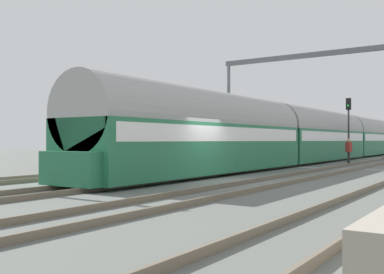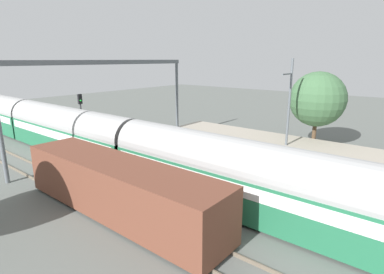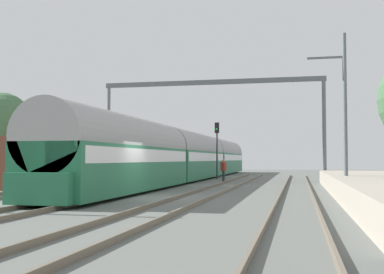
{
  "view_description": "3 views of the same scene",
  "coord_description": "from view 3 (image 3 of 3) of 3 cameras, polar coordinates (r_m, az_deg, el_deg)",
  "views": [
    {
      "loc": [
        9.07,
        -15.69,
        1.61
      ],
      "look_at": [
        -2.15,
        1.21,
        1.76
      ],
      "focal_mm": 42.7,
      "sensor_mm": 36.0,
      "label": 1
    },
    {
      "loc": [
        -15.45,
        -5.38,
        7.93
      ],
      "look_at": [
        1.95,
        8.67,
        2.22
      ],
      "focal_mm": 28.65,
      "sensor_mm": 36.0,
      "label": 2
    },
    {
      "loc": [
        6.55,
        -20.96,
        1.72
      ],
      "look_at": [
        -1.07,
        13.91,
        3.34
      ],
      "focal_mm": 45.51,
      "sensor_mm": 36.0,
      "label": 3
    }
  ],
  "objects": [
    {
      "name": "ground",
      "position": [
        22.03,
        -5.05,
        -7.08
      ],
      "size": [
        120.0,
        120.0,
        0.0
      ],
      "primitive_type": "plane",
      "color": "#5C615C"
    },
    {
      "name": "track_far_west",
      "position": [
        24.72,
        -19.53,
        -6.26
      ],
      "size": [
        1.52,
        60.0,
        0.16
      ],
      "color": "#6B5F4F",
      "rests_on": "ground"
    },
    {
      "name": "track_west",
      "position": [
        22.76,
        -10.25,
        -6.7
      ],
      "size": [
        1.52,
        60.0,
        0.16
      ],
      "color": "#6B5F4F",
      "rests_on": "ground"
    },
    {
      "name": "track_east",
      "position": [
        21.49,
        0.47,
        -6.99
      ],
      "size": [
        1.52,
        60.0,
        0.16
      ],
      "color": "#6B5F4F",
      "rests_on": "ground"
    },
    {
      "name": "track_far_east",
      "position": [
        21.03,
        12.08,
        -7.03
      ],
      "size": [
        1.52,
        60.0,
        0.16
      ],
      "color": "#6B5F4F",
      "rests_on": "ground"
    },
    {
      "name": "platform",
      "position": [
        23.3,
        21.57,
        -5.55
      ],
      "size": [
        4.4,
        28.0,
        0.9
      ],
      "color": "#A39989",
      "rests_on": "ground"
    },
    {
      "name": "passenger_train",
      "position": [
        40.66,
        -0.02,
        -2.25
      ],
      "size": [
        2.93,
        49.2,
        3.82
      ],
      "color": "#236B47",
      "rests_on": "ground"
    },
    {
      "name": "freight_car",
      "position": [
        30.66,
        -12.76,
        -3.01
      ],
      "size": [
        2.8,
        13.0,
        2.7
      ],
      "color": "brown",
      "rests_on": "ground"
    },
    {
      "name": "person_crossing",
      "position": [
        36.38,
        3.7,
        -3.69
      ],
      "size": [
        0.46,
        0.44,
        1.73
      ],
      "rotation": [
        0.0,
        0.0,
        5.61
      ],
      "color": "#2B2B2B",
      "rests_on": "ground"
    },
    {
      "name": "railway_signal_far",
      "position": [
        41.59,
        2.94,
        -0.68
      ],
      "size": [
        0.36,
        0.3,
        4.85
      ],
      "color": "#2D2D33",
      "rests_on": "ground"
    },
    {
      "name": "catenary_gantry",
      "position": [
        37.72,
        2.26,
        3.83
      ],
      "size": [
        17.28,
        0.28,
        7.86
      ],
      "color": "slate",
      "rests_on": "ground"
    },
    {
      "name": "catenary_pole_east_mid",
      "position": [
        25.23,
        17.39,
        3.04
      ],
      "size": [
        1.9,
        0.2,
        8.0
      ],
      "color": "slate",
      "rests_on": "ground"
    },
    {
      "name": "tree_west_background",
      "position": [
        38.97,
        -21.46,
        1.42
      ],
      "size": [
        4.71,
        4.71,
        6.7
      ],
      "color": "#4C3826",
      "rests_on": "ground"
    }
  ]
}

